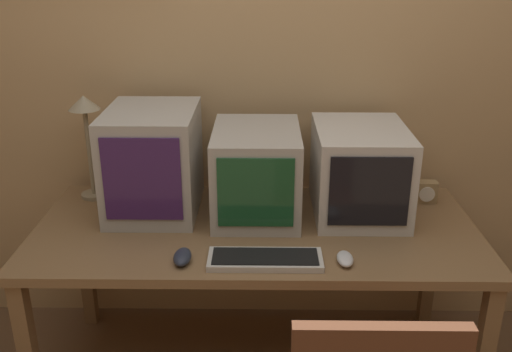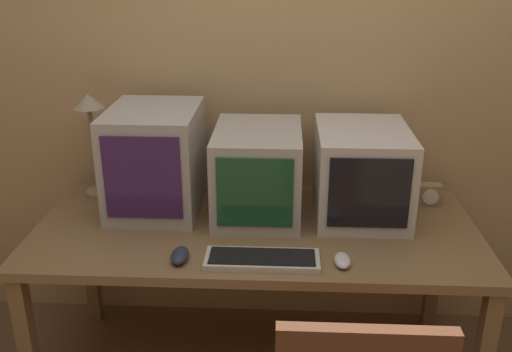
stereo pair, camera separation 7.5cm
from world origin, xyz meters
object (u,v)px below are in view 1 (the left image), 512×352
Objects in this scene: monitor_left at (153,161)px; mouse_far_corner at (182,257)px; desk_lamp at (86,122)px; keyboard_main at (265,259)px; mouse_near_keyboard at (345,259)px; monitor_center at (256,172)px; monitor_right at (359,171)px; desk_clock at (425,192)px.

mouse_far_corner is at bearing -68.94° from monitor_left.
mouse_far_corner is 0.79m from desk_lamp.
monitor_left is 0.51m from mouse_far_corner.
mouse_near_keyboard reaches higher than keyboard_main.
monitor_right is (0.42, 0.02, 0.00)m from monitor_center.
desk_clock is (1.14, 0.08, -0.17)m from monitor_left.
desk_clock is at bearing 8.55° from monitor_center.
mouse_near_keyboard is at bearing -52.63° from monitor_center.
desk_clock is at bearing 51.75° from mouse_near_keyboard.
monitor_left reaches higher than mouse_near_keyboard.
desk_lamp is at bearing 168.30° from monitor_center.
keyboard_main is 0.99m from desk_lamp.
desk_clock reaches higher than mouse_near_keyboard.
desk_clock is (0.41, 0.52, 0.03)m from mouse_near_keyboard.
monitor_center is at bearing 95.31° from keyboard_main.
keyboard_main is 3.83× the size of mouse_near_keyboard.
desk_clock is at bearing 4.21° from monitor_left.
mouse_far_corner is at bearing 179.91° from keyboard_main.
mouse_near_keyboard is at bearing -128.25° from desk_clock.
desk_lamp is at bearing 143.30° from keyboard_main.
monitor_left is 1.16m from desk_clock.
desk_lamp reaches higher than monitor_center.
desk_lamp is (-1.03, 0.56, 0.32)m from mouse_near_keyboard.
mouse_far_corner is at bearing -121.12° from monitor_center.
monitor_center is at bearing 58.88° from mouse_far_corner.
monitor_left is at bearing -22.52° from desk_lamp.
monitor_right is at bearing 76.16° from mouse_near_keyboard.
monitor_left is 1.15× the size of keyboard_main.
keyboard_main is at bearing -43.85° from monitor_left.
desk_clock is (0.97, 0.52, 0.03)m from mouse_far_corner.
monitor_right is at bearing -162.91° from desk_clock.
mouse_far_corner is (0.17, -0.44, -0.19)m from monitor_left.
desk_clock is at bearing -1.53° from desk_lamp.
desk_clock is 0.21× the size of desk_lamp.
mouse_near_keyboard is 0.66m from desk_clock.
monitor_right reaches higher than mouse_far_corner.
keyboard_main is at bearing -0.09° from mouse_far_corner.
monitor_left is at bearing 111.06° from mouse_far_corner.
mouse_far_corner is at bearing -147.43° from monitor_right.
monitor_left reaches higher than keyboard_main.
mouse_near_keyboard is (0.73, -0.44, -0.20)m from monitor_left.
mouse_near_keyboard is at bearing -0.02° from mouse_far_corner.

